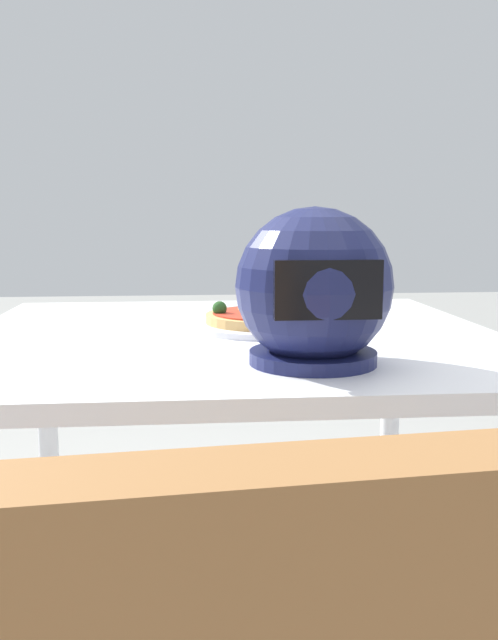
% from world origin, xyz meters
% --- Properties ---
extents(dining_table, '(1.03, 0.97, 0.74)m').
position_xyz_m(dining_table, '(0.00, 0.00, 0.65)').
color(dining_table, white).
rests_on(dining_table, ground).
extents(pizza_plate, '(0.30, 0.30, 0.01)m').
position_xyz_m(pizza_plate, '(-0.07, -0.04, 0.75)').
color(pizza_plate, white).
rests_on(pizza_plate, dining_table).
extents(pizza, '(0.24, 0.24, 0.05)m').
position_xyz_m(pizza, '(-0.07, -0.04, 0.76)').
color(pizza, tan).
rests_on(pizza, pizza_plate).
extents(motorcycle_helmet, '(0.24, 0.24, 0.24)m').
position_xyz_m(motorcycle_helmet, '(-0.10, 0.30, 0.85)').
color(motorcycle_helmet, '#191E4C').
rests_on(motorcycle_helmet, dining_table).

